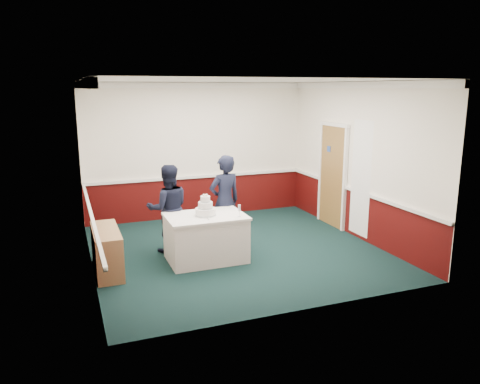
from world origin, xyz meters
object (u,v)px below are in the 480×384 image
object	(u,v)px
champagne_flute	(239,209)
person_woman	(225,201)
sideboard	(107,251)
cake_knife	(207,218)
wedding_cake	(205,209)
person_man	(168,209)
cake_table	(206,237)

from	to	relation	value
champagne_flute	person_woman	world-z (taller)	person_woman
sideboard	cake_knife	distance (m)	1.67
wedding_cake	person_man	size ratio (longest dim) A/B	0.23
wedding_cake	person_man	world-z (taller)	person_man
cake_table	person_man	bearing A→B (deg)	125.76
wedding_cake	cake_knife	bearing A→B (deg)	-98.53
sideboard	champagne_flute	distance (m)	2.23
person_man	person_woman	xyz separation A→B (m)	(1.03, -0.10, 0.06)
cake_table	champagne_flute	size ratio (longest dim) A/B	6.44
person_woman	person_man	bearing A→B (deg)	-17.01
cake_knife	person_woman	xyz separation A→B (m)	(0.57, 0.78, 0.06)
cake_table	cake_knife	distance (m)	0.44
cake_table	wedding_cake	xyz separation A→B (m)	(0.00, 0.00, 0.50)
cake_table	person_man	distance (m)	0.92
person_man	person_woman	world-z (taller)	person_woman
sideboard	cake_knife	size ratio (longest dim) A/B	5.45
sideboard	cake_knife	bearing A→B (deg)	-9.15
person_man	cake_table	bearing A→B (deg)	129.72
cake_knife	cake_table	bearing A→B (deg)	83.79
champagne_flute	person_woman	size ratio (longest dim) A/B	0.12
cake_knife	person_man	world-z (taller)	person_man
cake_knife	person_woman	size ratio (longest dim) A/B	0.13
cake_knife	champagne_flute	xyz separation A→B (m)	(0.53, -0.08, 0.14)
cake_table	person_man	size ratio (longest dim) A/B	0.84
sideboard	person_man	bearing A→B (deg)	28.57
person_woman	sideboard	bearing A→B (deg)	2.02
champagne_flute	wedding_cake	bearing A→B (deg)	150.75
cake_table	cake_knife	size ratio (longest dim) A/B	6.00
person_woman	cake_table	bearing A→B (deg)	35.39
wedding_cake	person_man	xyz separation A→B (m)	(-0.49, 0.68, -0.11)
cake_knife	person_woman	distance (m)	0.96
sideboard	person_woman	world-z (taller)	person_woman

